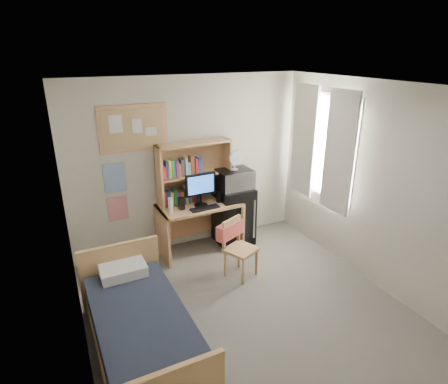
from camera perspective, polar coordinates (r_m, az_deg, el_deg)
name	(u,v)px	position (r m, az deg, el deg)	size (l,w,h in m)	color
floor	(255,320)	(4.60, 4.68, -18.93)	(3.60, 4.20, 0.02)	slate
ceiling	(263,88)	(3.54, 5.97, 15.47)	(3.60, 4.20, 0.02)	white
wall_back	(189,164)	(5.67, -5.42, 4.22)	(3.60, 0.04, 2.60)	beige
wall_front	(447,363)	(2.61, 30.82, -21.48)	(3.60, 0.04, 2.60)	beige
wall_left	(73,257)	(3.44, -22.06, -9.10)	(0.04, 4.20, 2.60)	beige
wall_right	(386,192)	(4.98, 23.48, 0.07)	(0.04, 4.20, 2.60)	beige
window_unit	(322,146)	(5.68, 14.70, 6.78)	(0.10, 1.40, 1.70)	white
curtain_left	(339,153)	(5.37, 17.13, 5.72)	(0.04, 0.55, 1.70)	silver
curtain_right	(304,141)	(5.97, 12.06, 7.67)	(0.04, 0.55, 1.70)	silver
bulletin_board	(133,128)	(5.31, -13.64, 9.45)	(0.94, 0.03, 0.64)	tan
poster_wave	(115,178)	(5.43, -16.34, 2.10)	(0.30, 0.01, 0.42)	#2863A0
poster_japan	(118,209)	(5.60, -15.85, -2.45)	(0.28, 0.01, 0.36)	red
desk	(200,227)	(5.74, -3.69, -5.39)	(1.23, 0.61, 0.77)	tan
desk_chair	(241,249)	(5.10, 2.63, -8.69)	(0.41, 0.41, 0.82)	tan
mini_fridge	(233,215)	(5.95, 1.44, -3.52)	(0.54, 0.54, 0.92)	black
bed	(142,333)	(4.13, -12.38, -20.20)	(0.90, 1.80, 0.49)	black
hutch	(195,172)	(5.55, -4.51, 3.00)	(1.11, 0.28, 0.91)	tan
monitor	(201,190)	(5.43, -3.59, 0.29)	(0.46, 0.04, 0.49)	black
keyboard	(205,208)	(5.40, -2.93, -2.49)	(0.43, 0.14, 0.02)	black
speaker_left	(182,204)	(5.39, -6.47, -1.76)	(0.07, 0.07, 0.18)	black
speaker_right	(219,197)	(5.61, -0.75, -0.73)	(0.07, 0.07, 0.17)	black
water_bottle	(171,205)	(5.29, -8.14, -2.03)	(0.07, 0.07, 0.22)	white
hoodie	(230,230)	(5.10, 0.88, -5.79)	(0.44, 0.13, 0.21)	#DB5853
microwave	(234,179)	(5.70, 1.59, 1.97)	(0.51, 0.39, 0.30)	silver
desk_fan	(235,161)	(5.62, 1.62, 4.76)	(0.23, 0.23, 0.28)	white
pillow	(123,270)	(4.55, -15.15, -11.37)	(0.51, 0.36, 0.12)	white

